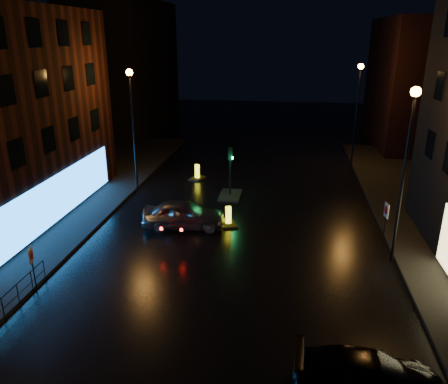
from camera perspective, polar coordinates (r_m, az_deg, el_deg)
The scene contains 15 objects.
ground at distance 17.50m, azimuth -1.53°, elevation -16.71°, with size 120.00×120.00×0.00m, color black.
pavement_left at distance 29.26m, azimuth -26.68°, elevation -3.10°, with size 12.00×44.00×0.15m, color black.
building_far_left at distance 52.34m, azimuth -12.76°, elevation 15.61°, with size 8.00×16.00×14.00m, color black.
building_far_right at distance 47.71m, azimuth 24.23°, elevation 12.83°, with size 8.00×14.00×12.00m, color black.
street_lamp_lfar at distance 30.08m, azimuth -11.90°, elevation 10.12°, with size 0.44×0.44×8.37m.
street_lamp_rnear at distance 21.10m, azimuth 22.81°, elevation 4.96°, with size 0.44×0.44×8.37m.
street_lamp_rfar at distance 36.55m, azimuth 17.04°, elevation 11.35°, with size 0.44×0.44×8.37m.
traffic_signal at distance 29.78m, azimuth 0.81°, elevation 0.38°, with size 1.40×2.40×3.45m.
guard_railing at distance 19.20m, azimuth -27.03°, elevation -12.85°, with size 0.05×6.04×1.00m.
silver_hatchback at distance 24.97m, azimuth -5.23°, elevation -2.93°, with size 1.87×4.65×1.59m, color #93959A.
dark_sedan at distance 15.03m, azimuth 18.49°, elevation -21.83°, with size 1.87×4.61×1.34m, color black.
bollard_near at distance 25.40m, azimuth 0.57°, elevation -3.77°, with size 1.28×1.52×1.13m.
bollard_far at distance 33.50m, azimuth -3.50°, elevation 2.12°, with size 1.24×1.52×1.15m.
road_sign_left at distance 20.24m, azimuth -23.83°, elevation -8.00°, with size 0.19×0.49×2.06m.
road_sign_right at distance 24.04m, azimuth 20.41°, elevation -2.69°, with size 0.13×0.56×2.29m.
Camera 1 is at (2.51, -13.84, 10.41)m, focal length 35.00 mm.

